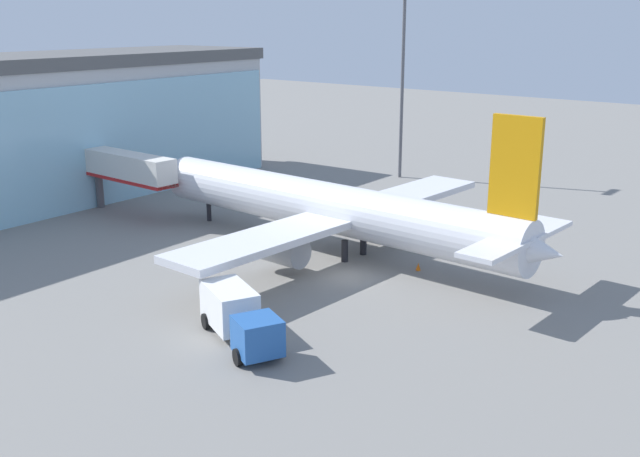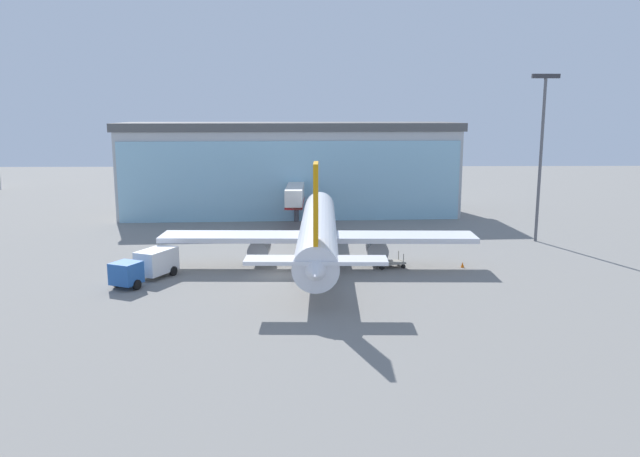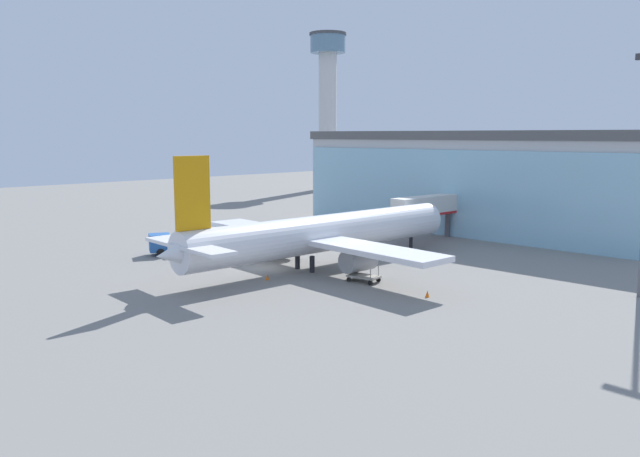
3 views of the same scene
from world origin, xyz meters
name	(u,v)px [view 2 (image 2 of 3)]	position (x,y,z in m)	size (l,w,h in m)	color
ground	(281,275)	(0.00, 0.00, 0.00)	(240.00, 240.00, 0.00)	gray
terminal_building	(290,169)	(0.01, 36.62, 6.85)	(50.51, 16.13, 13.70)	#B8B8B8
jet_bridge	(295,196)	(0.94, 25.35, 4.22)	(2.48, 11.56, 5.60)	silver
apron_light_mast	(542,144)	(29.93, 15.34, 11.53)	(3.20, 0.40, 19.53)	#59595E
airplane	(318,232)	(3.64, 4.12, 3.39)	(31.14, 36.31, 11.47)	silver
catering_truck	(147,265)	(-12.11, -1.62, 1.47)	(5.04, 7.55, 2.65)	#2659A5
baggage_cart	(390,263)	(10.80, 2.81, 0.50)	(3.07, 2.13, 1.50)	#9E998C
safety_cone_nose	(325,281)	(4.17, -3.01, 0.28)	(0.36, 0.36, 0.55)	orange
safety_cone_wingtip	(462,265)	(18.01, 2.67, 0.28)	(0.36, 0.36, 0.55)	orange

